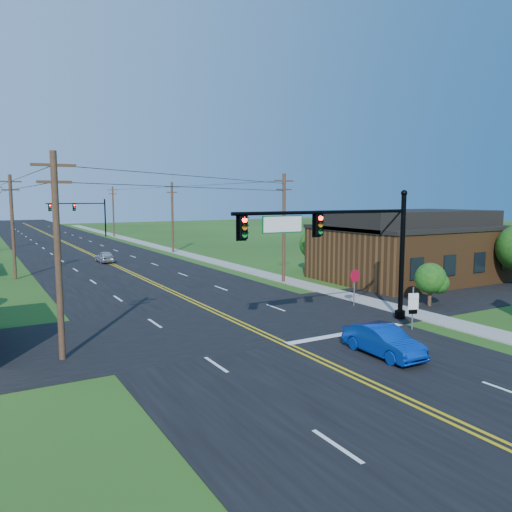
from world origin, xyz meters
TOP-DOWN VIEW (x-y plane):
  - ground at (0.00, 0.00)m, footprint 260.00×260.00m
  - road_main at (0.00, 50.00)m, footprint 16.00×220.00m
  - road_cross at (0.00, 12.00)m, footprint 70.00×10.00m
  - sidewalk at (10.50, 40.00)m, footprint 2.00×160.00m
  - signal_mast_main at (4.34, 8.00)m, footprint 11.30×0.60m
  - signal_mast_far at (4.44, 80.00)m, footprint 10.98×0.60m
  - brick_building at (20.00, 18.00)m, footprint 14.20×11.20m
  - utility_pole_left_a at (-9.50, 10.00)m, footprint 1.80×0.28m
  - utility_pole_left_b at (-9.50, 35.00)m, footprint 1.80×0.28m
  - utility_pole_right_a at (9.80, 22.00)m, footprint 1.80×0.28m
  - utility_pole_right_b at (9.80, 48.00)m, footprint 1.80×0.28m
  - utility_pole_right_c at (9.80, 78.00)m, footprint 1.80×0.28m
  - tree_right_back at (16.00, 26.00)m, footprint 3.00×3.00m
  - shrub_corner at (13.00, 9.50)m, footprint 2.00×2.00m
  - blue_car at (2.99, 3.40)m, footprint 1.53×4.15m
  - distant_car at (-0.14, 42.35)m, footprint 1.52×3.67m
  - route_sign at (7.50, 5.86)m, footprint 0.56×0.23m
  - stop_sign at (8.77, 11.98)m, footprint 0.86×0.14m

SIDE VIEW (x-z plane):
  - ground at x=0.00m, z-range 0.00..0.00m
  - road_main at x=0.00m, z-range 0.00..0.04m
  - road_cross at x=0.00m, z-range 0.00..0.04m
  - sidewalk at x=10.50m, z-range 0.00..0.08m
  - distant_car at x=-0.14m, z-range 0.00..1.25m
  - blue_car at x=2.99m, z-range 0.00..1.36m
  - route_sign at x=7.50m, z-range 0.19..2.53m
  - stop_sign at x=8.77m, z-range 0.53..2.96m
  - shrub_corner at x=13.00m, z-range 0.42..3.28m
  - brick_building at x=20.00m, z-range 0.00..4.70m
  - tree_right_back at x=16.00m, z-range 0.55..4.65m
  - signal_mast_far at x=4.44m, z-range 0.81..8.29m
  - utility_pole_left_a at x=-9.50m, z-range 0.22..9.22m
  - utility_pole_left_b at x=-9.50m, z-range 0.22..9.22m
  - utility_pole_right_a at x=9.80m, z-range 0.22..9.22m
  - utility_pole_right_b at x=9.80m, z-range 0.22..9.22m
  - utility_pole_right_c at x=9.80m, z-range 0.22..9.22m
  - signal_mast_main at x=4.34m, z-range 1.01..8.49m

